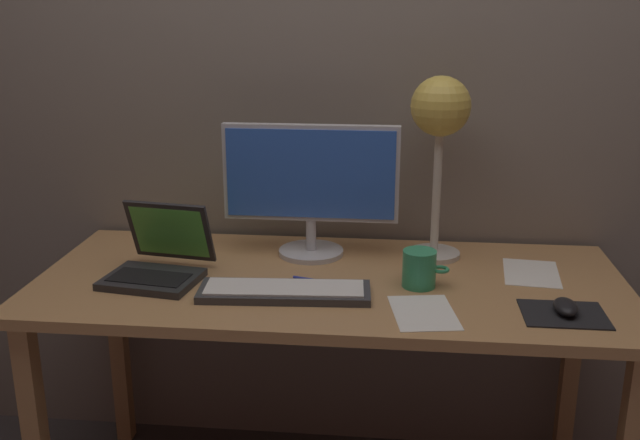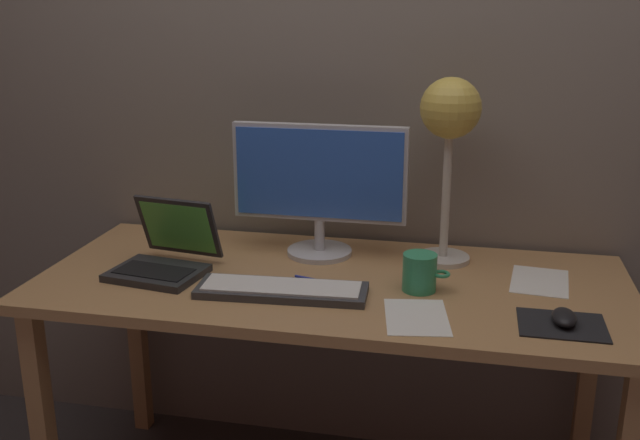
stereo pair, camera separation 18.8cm
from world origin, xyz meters
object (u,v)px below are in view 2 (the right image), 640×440
Objects in this scene: keyboard_main at (282,290)px; pen at (318,281)px; monitor at (319,182)px; desk_lamp at (450,122)px; coffee_mug at (420,272)px; mouse at (564,317)px; laptop at (167,251)px.

keyboard_main is 3.20× the size of pen.
desk_lamp is at bearing 3.47° from monitor.
desk_lamp is 3.78× the size of pen.
monitor reaches higher than coffee_mug.
mouse is (0.66, -0.36, -0.20)m from monitor.
coffee_mug is (-0.35, 0.14, 0.03)m from mouse.
monitor reaches higher than pen.
mouse is at bearing -52.40° from desk_lamp.
desk_lamp reaches higher than coffee_mug.
desk_lamp reaches higher than monitor.
desk_lamp is at bearing 78.55° from coffee_mug.
monitor is 1.14× the size of keyboard_main.
coffee_mug is at bearing -34.91° from monitor.
keyboard_main is at bearing -139.10° from desk_lamp.
laptop is at bearing 171.81° from mouse.
mouse is 0.69× the size of pen.
coffee_mug reaches higher than keyboard_main.
keyboard_main is at bearing -16.59° from laptop.
monitor reaches higher than keyboard_main.
desk_lamp is (0.39, 0.34, 0.39)m from keyboard_main.
keyboard_main is 0.38m from laptop.
pen is at bearing -143.21° from desk_lamp.
laptop is at bearing 163.41° from keyboard_main.
pen is (-0.27, 0.00, -0.05)m from coffee_mug.
mouse is (0.69, -0.04, 0.01)m from keyboard_main.
monitor is 0.41m from desk_lamp.
desk_lamp reaches higher than keyboard_main.
desk_lamp is (0.36, 0.02, 0.18)m from monitor.
coffee_mug is at bearing 157.31° from mouse.
laptop is 0.86m from desk_lamp.
monitor is at bearing 84.42° from keyboard_main.
laptop is 0.44m from pen.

